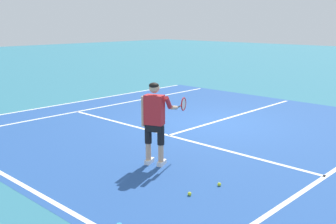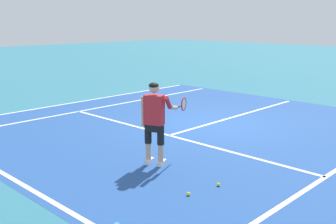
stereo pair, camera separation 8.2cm
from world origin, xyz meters
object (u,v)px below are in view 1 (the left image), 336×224
at_px(tennis_player, 155,118).
at_px(tennis_ball_mid_court, 150,139).
at_px(tennis_ball_by_baseline, 190,194).
at_px(tennis_ball_near_feet, 219,184).

xyz_separation_m(tennis_player, tennis_ball_mid_court, (-1.31, 1.10, -0.96)).
bearing_deg(tennis_player, tennis_ball_by_baseline, -24.54).
relative_size(tennis_ball_by_baseline, tennis_ball_mid_court, 1.00).
xyz_separation_m(tennis_ball_near_feet, tennis_ball_by_baseline, (-0.12, -0.68, 0.00)).
height_order(tennis_ball_near_feet, tennis_ball_by_baseline, same).
bearing_deg(tennis_ball_near_feet, tennis_ball_by_baseline, -100.13).
bearing_deg(tennis_ball_mid_court, tennis_player, -39.97).
relative_size(tennis_ball_near_feet, tennis_ball_mid_court, 1.00).
distance_m(tennis_player, tennis_ball_mid_court, 1.96).
height_order(tennis_player, tennis_ball_near_feet, tennis_player).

